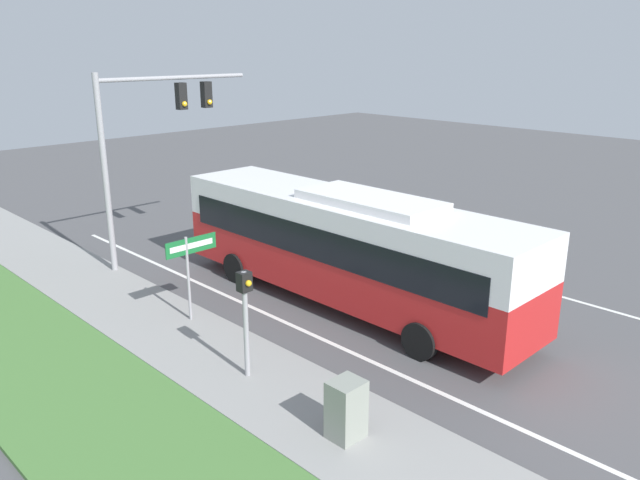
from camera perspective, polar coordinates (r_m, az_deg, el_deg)
name	(u,v)px	position (r m, az deg, el deg)	size (l,w,h in m)	color
ground_plane	(461,320)	(17.92, 12.75, -7.12)	(80.00, 80.00, 0.00)	#4C4C4F
sidewalk	(297,404)	(13.62, -2.12, -14.72)	(2.80, 80.00, 0.12)	gray
grass_verge	(164,474)	(12.10, -14.07, -20.02)	(3.60, 80.00, 0.10)	#477538
lane_divider_near	(377,364)	(15.28, 5.22, -11.21)	(0.14, 30.00, 0.01)	silver
lane_divider_far	(524,286)	(20.85, 18.17, -4.03)	(0.14, 30.00, 0.01)	silver
bus	(346,242)	(17.96, 2.40, -0.18)	(2.78, 11.78, 3.40)	red
signal_gantry	(149,130)	(21.75, -15.34, 9.69)	(5.73, 0.41, 6.52)	#939399
pedestrian_signal	(245,307)	(13.86, -6.84, -6.06)	(0.28, 0.34, 2.62)	#939399
street_sign	(190,260)	(17.03, -11.79, -1.84)	(1.56, 0.08, 2.47)	#939399
utility_cabinet	(346,409)	(12.23, 2.42, -15.22)	(0.65, 0.57, 1.18)	gray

